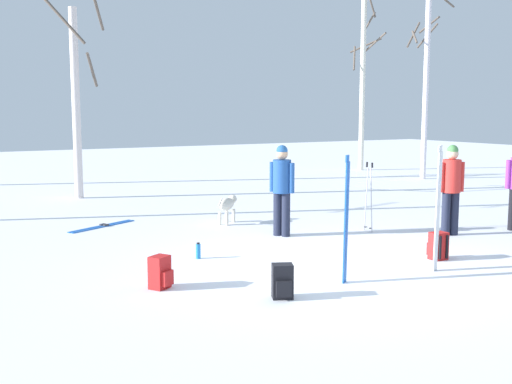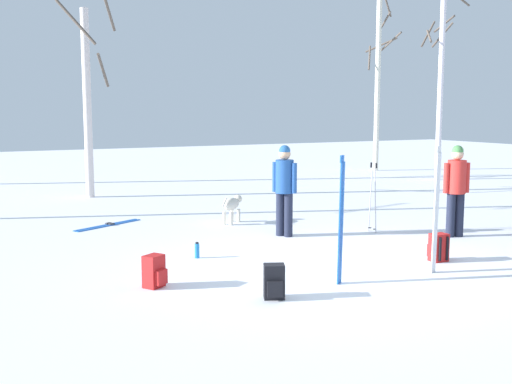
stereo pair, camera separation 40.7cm
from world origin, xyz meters
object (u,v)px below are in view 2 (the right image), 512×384
Objects in this scene: person_0 at (284,184)px; backpack_2 at (274,282)px; ski_pair_planted_1 at (341,220)px; birch_tree_2 at (88,97)px; ski_pair_planted_0 at (436,210)px; dog at (232,205)px; backpack_0 at (438,248)px; person_1 at (456,185)px; water_bottle_0 at (197,250)px; birch_tree_4 at (378,76)px; ski_pair_lying_0 at (108,225)px; ski_poles_0 at (373,195)px; backpack_1 at (154,272)px; birch_tree_3 at (441,74)px.

person_0 is 3.90× the size of backpack_2.
birch_tree_2 reaches higher than ski_pair_planted_1.
ski_pair_planted_1 is at bearing 174.20° from ski_pair_planted_0.
backpack_0 is at bearing -72.20° from dog.
dog is (-3.09, 3.21, -0.59)m from person_1.
water_bottle_0 is at bearing -157.46° from person_0.
person_1 is at bearing 38.36° from backpack_0.
person_0 and person_1 have the same top height.
backpack_0 is 3.30m from backpack_2.
backpack_0 is at bearing -67.63° from person_0.
birch_tree_4 is (11.59, 2.43, 0.96)m from birch_tree_2.
dog is at bearing -72.04° from birch_tree_2.
person_1 is 0.92× the size of ski_pair_planted_0.
person_1 is 5.29m from backpack_2.
dog is at bearing -21.42° from ski_pair_lying_0.
birch_tree_4 is (12.26, 6.81, 3.64)m from ski_pair_lying_0.
person_1 is 1.10× the size of ski_pair_lying_0.
ski_pair_planted_1 is at bearing 10.08° from backpack_2.
ski_poles_0 is 3.08× the size of backpack_2.
dog is at bearing -141.89° from birch_tree_4.
backpack_1 is at bearing -127.83° from dog.
backpack_2 is at bearing -121.92° from person_0.
birch_tree_4 is at bearing 54.85° from ski_pair_planted_0.
ski_pair_planted_0 is at bearing -16.38° from backpack_1.
backpack_2 is at bearing -84.50° from ski_pair_lying_0.
ski_pair_planted_0 reaches higher than backpack_1.
ski_pair_planted_1 reaches higher than ski_pair_lying_0.
backpack_0 is at bearing -8.42° from backpack_1.
person_1 is at bearing 39.31° from ski_pair_planted_0.
ski_poles_0 is at bearing 6.34° from water_bottle_0.
ski_pair_planted_1 is at bearing -106.59° from person_0.
ski_pair_lying_0 is at bearing -150.96° from birch_tree_4.
person_0 is 1.79m from ski_poles_0.
person_0 is 0.92× the size of ski_pair_planted_0.
ski_pair_planted_1 is at bearing -134.54° from ski_poles_0.
ski_pair_planted_0 is at bearing -125.15° from birch_tree_4.
person_1 reaches higher than backpack_1.
ski_poles_0 is (1.09, 2.86, -0.20)m from ski_pair_planted_0.
ski_pair_lying_0 is at bearing 135.58° from person_0.
birch_tree_4 is at bearing 38.11° from dog.
person_1 is 3.90× the size of backpack_1.
person_0 is 3.15m from backpack_0.
backpack_2 is at bearing -141.16° from birch_tree_3.
person_0 is at bearing 100.62° from ski_pair_planted_0.
dog is at bearing 82.26° from ski_pair_planted_1.
ski_poles_0 reaches higher than backpack_1.
ski_pair_planted_1 is at bearing -73.33° from ski_pair_lying_0.
backpack_0 is at bearing -124.52° from birch_tree_4.
birch_tree_3 is at bearing 46.63° from backpack_0.
water_bottle_0 is at bearing -81.23° from ski_pair_lying_0.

